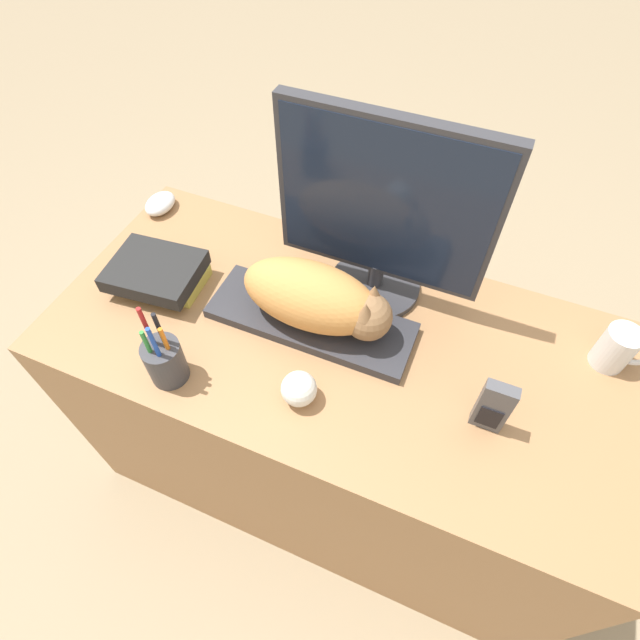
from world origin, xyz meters
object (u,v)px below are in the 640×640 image
Objects in this scene: pen_cup at (165,360)px; baseball at (299,389)px; cat at (319,299)px; monitor at (384,212)px; book_stack at (158,273)px; computer_mouse at (160,204)px; phone at (493,407)px; keyboard at (311,320)px; coffee_mug at (618,349)px.

baseball is at bearing 11.51° from pen_cup.
monitor reaches higher than cat.
book_stack is at bearing 160.37° from baseball.
computer_mouse is 0.28m from book_stack.
phone is at bearing -38.63° from monitor.
coffee_mug is at bearing 13.57° from keyboard.
pen_cup reaches higher than baseball.
computer_mouse is at bearing 162.58° from phone.
keyboard is at bearing 47.86° from pen_cup.
keyboard is 2.10× the size of book_stack.
coffee_mug reaches higher than baseball.
baseball is at bearing -73.36° from keyboard.
book_stack reaches higher than keyboard.
cat reaches higher than coffee_mug.
baseball is (0.04, -0.18, -0.06)m from cat.
baseball is at bearing -149.60° from coffee_mug.
coffee_mug reaches higher than computer_mouse.
coffee_mug is at bearing 13.99° from cat.
baseball is at bearing -165.96° from phone.
computer_mouse is (-0.56, 0.20, -0.08)m from cat.
keyboard is 0.09m from cat.
book_stack is at bearing -56.22° from computer_mouse.
cat reaches higher than computer_mouse.
book_stack is (-0.38, -0.03, 0.03)m from keyboard.
coffee_mug is 0.32m from phone.
monitor reaches higher than baseball.
cat is 0.60m from computer_mouse.
pen_cup is at bearing -134.61° from cat.
cat is 2.47× the size of phone.
phone is (0.32, -0.25, -0.16)m from monitor.
monitor is 2.22× the size of pen_cup.
coffee_mug is at bearing 10.07° from book_stack.
book_stack is at bearing 175.22° from phone.
pen_cup is at bearing -132.14° from keyboard.
monitor reaches higher than book_stack.
keyboard is at bearing 4.18° from book_stack.
monitor is 3.38× the size of phone.
computer_mouse is 0.99m from phone.
phone reaches higher than baseball.
monitor is at bearing -4.09° from computer_mouse.
book_stack is (-0.40, -0.03, -0.06)m from cat.
pen_cup is at bearing -51.86° from book_stack.
coffee_mug is 1.02m from book_stack.
pen_cup reaches higher than phone.
phone reaches higher than computer_mouse.
keyboard is 3.42× the size of phone.
book_stack is (-0.17, 0.21, -0.02)m from pen_cup.
keyboard is at bearing 106.64° from baseball.
pen_cup reaches higher than computer_mouse.
pen_cup is 0.93× the size of book_stack.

